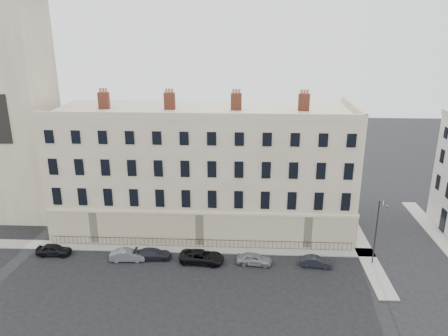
{
  "coord_description": "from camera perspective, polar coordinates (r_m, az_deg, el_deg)",
  "views": [
    {
      "loc": [
        -0.86,
        -39.75,
        25.04
      ],
      "look_at": [
        -3.36,
        10.0,
        8.3
      ],
      "focal_mm": 35.0,
      "sensor_mm": 36.0,
      "label": 1
    }
  ],
  "objects": [
    {
      "name": "car_b",
      "position": [
        50.13,
        -12.45,
        -11.05
      ],
      "size": [
        3.92,
        1.6,
        1.27
      ],
      "primitive_type": "imported",
      "rotation": [
        0.0,
        0.0,
        1.64
      ],
      "color": "slate",
      "rests_on": "ground"
    },
    {
      "name": "railings",
      "position": [
        51.62,
        -3.23,
        -9.78
      ],
      "size": [
        35.0,
        0.04,
        0.96
      ],
      "color": "black",
      "rests_on": "ground"
    },
    {
      "name": "ground",
      "position": [
        46.98,
        3.58,
        -13.67
      ],
      "size": [
        160.0,
        160.0,
        0.0
      ],
      "primitive_type": "plane",
      "color": "black",
      "rests_on": "ground"
    },
    {
      "name": "car_e",
      "position": [
        48.37,
        3.98,
        -11.76
      ],
      "size": [
        3.95,
        1.94,
        1.3
      ],
      "primitive_type": "imported",
      "rotation": [
        0.0,
        0.0,
        1.46
      ],
      "color": "gray",
      "rests_on": "ground"
    },
    {
      "name": "church_tower",
      "position": [
        61.46,
        -25.94,
        10.8
      ],
      "size": [
        8.0,
        8.13,
        44.0
      ],
      "color": "#BBA98B",
      "rests_on": "ground"
    },
    {
      "name": "terrace",
      "position": [
        54.85,
        -2.62,
        -0.1
      ],
      "size": [
        36.22,
        12.22,
        17.0
      ],
      "color": "#BBA98B",
      "rests_on": "ground"
    },
    {
      "name": "streetlamp",
      "position": [
        49.33,
        19.33,
        -7.63
      ],
      "size": [
        0.63,
        1.57,
        7.47
      ],
      "rotation": [
        0.0,
        0.0,
        -0.31
      ],
      "color": "#2D2D32",
      "rests_on": "ground"
    },
    {
      "name": "pavement_terrace",
      "position": [
        52.05,
        -7.72,
        -10.29
      ],
      "size": [
        48.0,
        2.0,
        0.12
      ],
      "primitive_type": "cube",
      "color": "gray",
      "rests_on": "ground"
    },
    {
      "name": "car_d",
      "position": [
        48.65,
        -2.91,
        -11.5
      ],
      "size": [
        5.08,
        2.7,
        1.36
      ],
      "primitive_type": "imported",
      "rotation": [
        0.0,
        0.0,
        1.48
      ],
      "color": "black",
      "rests_on": "ground"
    },
    {
      "name": "pavement_east_return",
      "position": [
        55.64,
        17.19,
        -9.01
      ],
      "size": [
        2.0,
        24.0,
        0.12
      ],
      "primitive_type": "cube",
      "color": "gray",
      "rests_on": "ground"
    },
    {
      "name": "pavement_adjacent",
      "position": [
        60.57,
        26.02,
        -7.81
      ],
      "size": [
        2.0,
        20.0,
        0.12
      ],
      "primitive_type": "cube",
      "color": "gray",
      "rests_on": "ground"
    },
    {
      "name": "car_c",
      "position": [
        49.93,
        -9.24,
        -11.01
      ],
      "size": [
        4.17,
        1.93,
        1.18
      ],
      "primitive_type": "imported",
      "rotation": [
        0.0,
        0.0,
        1.64
      ],
      "color": "black",
      "rests_on": "ground"
    },
    {
      "name": "car_f",
      "position": [
        48.92,
        11.9,
        -11.89
      ],
      "size": [
        3.55,
        1.59,
        1.13
      ],
      "primitive_type": "imported",
      "rotation": [
        0.0,
        0.0,
        1.45
      ],
      "color": "black",
      "rests_on": "ground"
    },
    {
      "name": "car_a",
      "position": [
        53.54,
        -21.34,
        -9.92
      ],
      "size": [
        3.85,
        1.57,
        1.31
      ],
      "primitive_type": "imported",
      "rotation": [
        0.0,
        0.0,
        1.58
      ],
      "color": "black",
      "rests_on": "ground"
    }
  ]
}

